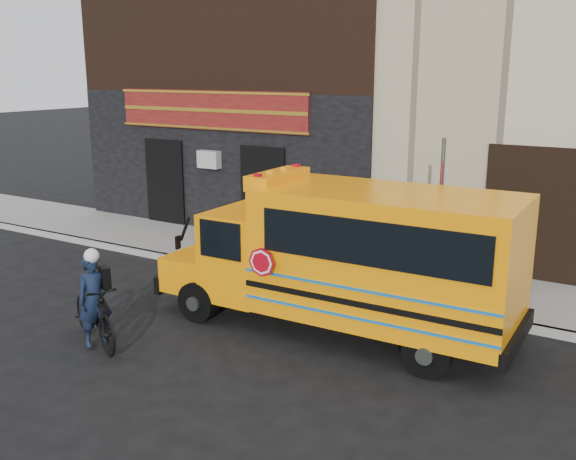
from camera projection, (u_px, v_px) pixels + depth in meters
The scene contains 8 objects.
ground at pixel (249, 328), 12.17m from camera, with size 120.00×120.00×0.00m, color black.
curb at pixel (315, 286), 14.31m from camera, with size 40.00×0.20×0.15m, color #9A9B96.
sidewalk at pixel (345, 269), 15.56m from camera, with size 40.00×3.00×0.15m, color gray.
building at pixel (441, 23), 19.38m from camera, with size 20.00×10.70×12.00m.
school_bus at pixel (353, 256), 11.59m from camera, with size 6.93×2.48×2.92m.
sign_pole at pixel (439, 219), 12.57m from camera, with size 0.11×0.30×3.51m.
bicycle at pixel (94, 313), 11.35m from camera, with size 0.56×1.98×1.19m, color black.
cyclist at pixel (95, 303), 11.18m from camera, with size 0.60×0.39×1.65m, color black.
Camera 1 is at (6.52, -9.32, 4.78)m, focal length 40.00 mm.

